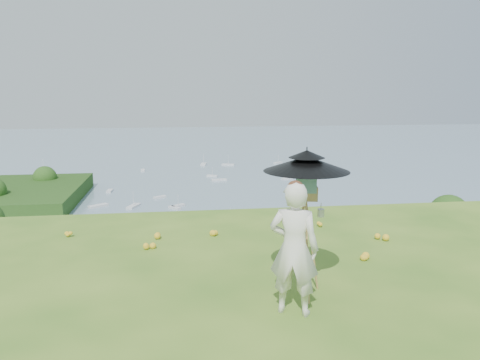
{
  "coord_description": "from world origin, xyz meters",
  "views": [
    {
      "loc": [
        -2.18,
        -4.33,
        2.97
      ],
      "look_at": [
        -1.01,
        4.4,
        1.26
      ],
      "focal_mm": 35.0,
      "sensor_mm": 36.0,
      "label": 1
    }
  ],
  "objects": [
    {
      "name": "harbor_town",
      "position": [
        0.0,
        75.0,
        -29.5
      ],
      "size": [
        110.0,
        22.0,
        5.0
      ],
      "primitive_type": null,
      "color": "silver",
      "rests_on": "shoreline_tier"
    },
    {
      "name": "painter",
      "position": [
        -0.69,
        1.4,
        0.9
      ],
      "size": [
        0.78,
        0.66,
        1.81
      ],
      "primitive_type": "imported",
      "rotation": [
        0.0,
        0.0,
        2.72
      ],
      "color": "silver",
      "rests_on": "ground"
    },
    {
      "name": "sun_umbrella",
      "position": [
        -0.39,
        1.96,
        1.82
      ],
      "size": [
        1.62,
        1.62,
        0.73
      ],
      "primitive_type": null,
      "rotation": [
        0.0,
        0.0,
        -0.43
      ],
      "color": "black",
      "rests_on": "field_easel"
    },
    {
      "name": "field_easel",
      "position": [
        -0.4,
        1.94,
        0.88
      ],
      "size": [
        0.77,
        0.77,
        1.76
      ],
      "primitive_type": null,
      "rotation": [
        0.0,
        0.0,
        -0.17
      ],
      "color": "#A37244",
      "rests_on": "ground"
    },
    {
      "name": "shoreline_tier",
      "position": [
        0.0,
        75.0,
        -36.0
      ],
      "size": [
        170.0,
        28.0,
        8.0
      ],
      "primitive_type": "cube",
      "color": "#6D6657",
      "rests_on": "bay_water"
    },
    {
      "name": "painter_cap",
      "position": [
        -0.69,
        1.4,
        1.76
      ],
      "size": [
        0.29,
        0.32,
        0.1
      ],
      "primitive_type": null,
      "rotation": [
        0.0,
        0.0,
        -0.3
      ],
      "color": "#D27383",
      "rests_on": "painter"
    },
    {
      "name": "wildflowers",
      "position": [
        0.0,
        0.25,
        0.06
      ],
      "size": [
        10.0,
        10.5,
        0.12
      ],
      "primitive_type": null,
      "color": "yellow",
      "rests_on": "ground"
    },
    {
      "name": "slope_trees",
      "position": [
        0.0,
        35.0,
        -15.0
      ],
      "size": [
        110.0,
        50.0,
        6.0
      ],
      "primitive_type": null,
      "color": "#184314",
      "rests_on": "forest_slope"
    },
    {
      "name": "moored_boats",
      "position": [
        -12.5,
        161.0,
        -33.65
      ],
      "size": [
        140.0,
        140.0,
        0.7
      ],
      "primitive_type": null,
      "color": "silver",
      "rests_on": "bay_water"
    },
    {
      "name": "bay_water",
      "position": [
        0.0,
        240.0,
        -34.0
      ],
      "size": [
        700.0,
        700.0,
        0.0
      ],
      "primitive_type": "plane",
      "color": "#6F8B9F",
      "rests_on": "ground"
    }
  ]
}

